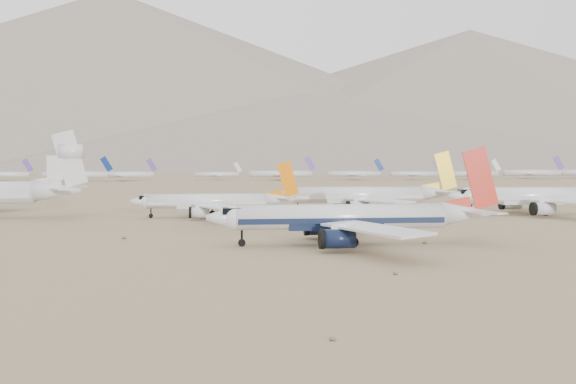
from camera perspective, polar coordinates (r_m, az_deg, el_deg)
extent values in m
plane|color=olive|center=(111.16, 0.29, -4.91)|extent=(7000.00, 7000.00, 0.00)
cylinder|color=silver|center=(113.51, 4.71, -2.19)|extent=(37.11, 4.39, 4.39)
cube|color=#0E1732|center=(113.56, 4.71, -2.47)|extent=(36.37, 4.45, 0.99)
sphere|color=silver|center=(111.50, -4.70, -2.29)|extent=(4.39, 4.39, 4.39)
cube|color=black|center=(111.38, -5.04, -1.67)|extent=(3.07, 2.85, 1.10)
cone|color=silver|center=(119.96, 15.54, -1.86)|extent=(9.28, 4.39, 4.39)
cube|color=silver|center=(101.55, 7.70, -3.26)|extent=(14.33, 22.59, 0.69)
cube|color=silver|center=(116.68, 17.15, -1.74)|extent=(5.89, 7.70, 0.26)
cylinder|color=#0E1732|center=(104.51, 4.55, -4.16)|extent=(5.15, 3.16, 3.16)
cube|color=silver|center=(126.85, 4.87, -2.00)|extent=(14.33, 22.59, 0.69)
cube|color=silver|center=(124.53, 15.59, -1.43)|extent=(5.89, 7.70, 0.26)
cylinder|color=#0E1732|center=(122.36, 2.95, -3.10)|extent=(5.15, 3.16, 3.16)
cube|color=red|center=(120.58, 16.72, 1.20)|extent=(7.03, 0.35, 11.59)
cylinder|color=black|center=(112.02, -4.13, -4.52)|extent=(1.32, 0.55, 1.32)
cylinder|color=black|center=(111.28, 5.79, -4.44)|extent=(1.84, 1.10, 1.84)
cylinder|color=black|center=(117.25, 5.16, -4.06)|extent=(1.84, 1.10, 1.84)
cylinder|color=silver|center=(186.36, 21.04, -0.30)|extent=(37.56, 4.55, 4.55)
cube|color=silver|center=(186.39, 21.04, -0.47)|extent=(36.81, 4.62, 1.02)
sphere|color=silver|center=(178.54, 15.68, -0.34)|extent=(4.55, 4.55, 4.55)
cube|color=black|center=(178.22, 15.48, 0.06)|extent=(3.19, 2.96, 1.14)
cube|color=silver|center=(176.21, 23.85, -0.79)|extent=(14.51, 22.86, 0.71)
cylinder|color=silver|center=(177.37, 21.80, -1.39)|extent=(5.22, 3.28, 3.28)
cube|color=silver|center=(199.50, 20.04, -0.30)|extent=(14.51, 22.86, 0.71)
cylinder|color=silver|center=(193.91, 19.22, -0.99)|extent=(5.22, 3.28, 3.28)
cylinder|color=black|center=(179.29, 16.00, -1.79)|extent=(1.37, 0.57, 1.37)
cylinder|color=black|center=(184.55, 21.90, -1.68)|extent=(1.91, 1.14, 1.91)
cylinder|color=black|center=(190.18, 21.00, -1.53)|extent=(1.91, 1.14, 1.91)
cylinder|color=silver|center=(181.10, 6.28, -0.24)|extent=(36.69, 4.46, 4.46)
cube|color=silver|center=(181.13, 6.28, -0.41)|extent=(35.96, 4.53, 1.00)
sphere|color=silver|center=(178.03, 0.51, -0.28)|extent=(4.46, 4.46, 4.46)
cube|color=black|center=(177.89, 0.30, 0.12)|extent=(3.12, 2.90, 1.11)
cone|color=silver|center=(187.30, 13.07, -0.09)|extent=(9.17, 4.46, 4.46)
cube|color=silver|center=(169.25, 8.17, -0.74)|extent=(14.17, 22.33, 0.69)
cube|color=silver|center=(183.89, 14.04, 0.02)|extent=(5.82, 7.62, 0.27)
cylinder|color=silver|center=(171.99, 6.27, -1.34)|extent=(5.10, 3.21, 3.21)
cube|color=silver|center=(194.36, 6.27, -0.25)|extent=(14.17, 22.33, 0.69)
cube|color=silver|center=(191.85, 13.16, 0.15)|extent=(5.82, 7.62, 0.27)
cylinder|color=silver|center=(189.72, 5.09, -0.93)|extent=(5.10, 3.21, 3.21)
cube|color=gold|center=(187.93, 13.83, 1.85)|extent=(6.95, 0.36, 11.46)
cylinder|color=black|center=(178.48, 0.87, -1.70)|extent=(1.34, 0.56, 1.34)
cylinder|color=black|center=(178.69, 6.97, -1.63)|extent=(1.87, 1.11, 1.87)
cylinder|color=black|center=(184.75, 6.53, -1.48)|extent=(1.87, 1.11, 1.87)
cylinder|color=silver|center=(167.26, -7.20, -0.79)|extent=(30.63, 3.74, 3.74)
cube|color=silver|center=(167.30, -7.20, -0.95)|extent=(30.02, 3.80, 0.84)
sphere|color=silver|center=(168.23, -12.42, -0.82)|extent=(3.74, 3.74, 3.74)
cube|color=black|center=(168.23, -12.61, -0.47)|extent=(2.62, 2.43, 0.94)
cone|color=silver|center=(167.99, -0.73, -0.66)|extent=(7.66, 3.74, 3.74)
cube|color=silver|center=(156.51, -6.40, -1.29)|extent=(11.83, 18.64, 0.58)
cube|color=silver|center=(164.59, -0.09, -0.57)|extent=(4.86, 6.36, 0.22)
cylinder|color=silver|center=(159.91, -7.85, -1.81)|extent=(4.25, 2.70, 2.70)
cube|color=silver|center=(178.07, -6.37, -0.77)|extent=(11.83, 18.64, 0.58)
cube|color=silver|center=(171.62, -0.35, -0.42)|extent=(4.86, 6.36, 0.22)
cylinder|color=silver|center=(175.04, -7.71, -1.40)|extent=(4.25, 2.70, 2.70)
cube|color=orange|center=(167.95, -0.01, 1.16)|extent=(5.81, 0.30, 9.57)
cylinder|color=black|center=(168.42, -12.09, -2.09)|extent=(1.12, 0.47, 1.12)
cylinder|color=black|center=(164.91, -6.76, -2.07)|extent=(1.57, 0.94, 1.57)
cylinder|color=black|center=(170.13, -6.74, -1.92)|extent=(1.57, 0.94, 1.57)
cone|color=silver|center=(175.40, -19.84, 0.12)|extent=(11.97, 5.73, 5.73)
cube|color=silver|center=(169.47, -19.51, 0.27)|extent=(7.60, 9.93, 0.34)
cube|color=silver|center=(180.21, -18.71, 0.44)|extent=(7.60, 9.93, 0.34)
cube|color=silver|center=(174.45, -18.82, 2.84)|extent=(9.07, 0.46, 14.95)
cylinder|color=silver|center=(174.39, -18.72, 3.44)|extent=(5.98, 3.71, 3.71)
cylinder|color=silver|center=(476.21, -24.20, 1.41)|extent=(38.23, 3.78, 3.78)
cube|color=#563E96|center=(470.87, -22.13, 2.22)|extent=(7.61, 0.38, 9.59)
cube|color=silver|center=(485.65, -23.84, 1.38)|extent=(10.07, 17.60, 0.38)
cylinder|color=silver|center=(447.96, -18.35, 1.47)|extent=(42.67, 4.22, 4.22)
cube|color=navy|center=(444.06, -15.83, 2.41)|extent=(8.50, 0.42, 10.70)
cube|color=silver|center=(437.19, -18.66, 1.34)|extent=(11.24, 19.64, 0.42)
cube|color=silver|center=(458.78, -18.06, 1.43)|extent=(11.24, 19.64, 0.42)
cylinder|color=silver|center=(451.19, -14.34, 1.51)|extent=(38.94, 3.85, 3.85)
cube|color=#563E96|center=(448.85, -12.03, 2.36)|extent=(7.76, 0.38, 9.77)
cube|color=silver|center=(441.23, -14.52, 1.40)|extent=(10.26, 17.93, 0.38)
cube|color=silver|center=(461.18, -14.16, 1.47)|extent=(10.26, 17.93, 0.38)
cylinder|color=silver|center=(460.50, -6.31, 1.57)|extent=(31.25, 3.09, 3.09)
cube|color=silver|center=(460.61, -4.49, 2.23)|extent=(6.22, 0.31, 7.84)
cube|color=silver|center=(452.42, -6.32, 1.48)|extent=(8.23, 14.39, 0.31)
cube|color=silver|center=(468.60, -6.31, 1.54)|extent=(8.23, 14.39, 0.31)
cylinder|color=silver|center=(449.15, -0.63, 1.63)|extent=(43.36, 4.28, 4.28)
cube|color=#563E96|center=(451.48, 1.95, 2.55)|extent=(8.63, 0.43, 10.88)
cube|color=silver|center=(438.00, -0.48, 1.51)|extent=(11.42, 19.96, 0.43)
cube|color=silver|center=(460.33, -0.76, 1.58)|extent=(11.42, 19.96, 0.43)
cylinder|color=silver|center=(462.63, 5.92, 1.62)|extent=(38.32, 3.79, 3.79)
cube|color=navy|center=(466.64, 8.09, 2.40)|extent=(7.63, 0.38, 9.61)
cube|color=silver|center=(452.95, 6.18, 1.52)|extent=(10.09, 17.64, 0.38)
cube|color=silver|center=(472.34, 5.66, 1.58)|extent=(10.09, 17.64, 0.38)
cylinder|color=silver|center=(471.10, 11.21, 1.59)|extent=(35.63, 3.52, 3.52)
cube|color=#563E96|center=(476.29, 13.15, 2.30)|extent=(7.10, 0.35, 8.94)
cube|color=silver|center=(462.32, 11.55, 1.49)|extent=(9.39, 16.40, 0.35)
cube|color=silver|center=(479.92, 10.88, 1.55)|extent=(9.39, 16.40, 0.35)
cylinder|color=silver|center=(475.91, 16.06, 1.55)|extent=(37.62, 3.72, 3.72)
cube|color=silver|center=(482.79, 18.01, 2.29)|extent=(7.49, 0.37, 9.44)
cube|color=silver|center=(466.93, 16.51, 1.45)|extent=(9.91, 17.32, 0.37)
cube|color=silver|center=(484.94, 15.62, 1.52)|extent=(9.91, 17.32, 0.37)
cylinder|color=silver|center=(514.29, 20.87, 1.61)|extent=(44.51, 4.40, 4.40)
cube|color=#563E96|center=(524.06, 22.92, 2.41)|extent=(8.86, 0.44, 11.16)
cube|color=silver|center=(504.08, 21.46, 1.50)|extent=(11.73, 20.49, 0.44)
cube|color=silver|center=(524.58, 20.29, 1.57)|extent=(11.73, 20.49, 0.44)
cone|color=slate|center=(1835.41, -15.41, 9.77)|extent=(2444.00, 2444.00, 470.00)
cone|color=slate|center=(1606.94, 1.40, 6.73)|extent=(1824.00, 1824.00, 240.00)
cone|color=slate|center=(1915.43, 15.81, 8.12)|extent=(2356.00, 2356.00, 380.00)
cone|color=slate|center=(1221.48, 1.44, 5.57)|extent=(1260.00, 1260.00, 140.00)
ellipsoid|color=brown|center=(125.98, -14.39, -3.94)|extent=(0.98, 0.98, 0.54)
ellipsoid|color=brown|center=(55.35, 3.98, -12.88)|extent=(0.56, 0.56, 0.31)
ellipsoid|color=brown|center=(86.24, 9.54, -7.12)|extent=(0.70, 0.70, 0.39)
ellipsoid|color=brown|center=(117.92, 12.10, -4.40)|extent=(0.84, 0.84, 0.46)
ellipsoid|color=brown|center=(149.88, 13.55, -2.83)|extent=(0.98, 0.98, 0.54)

